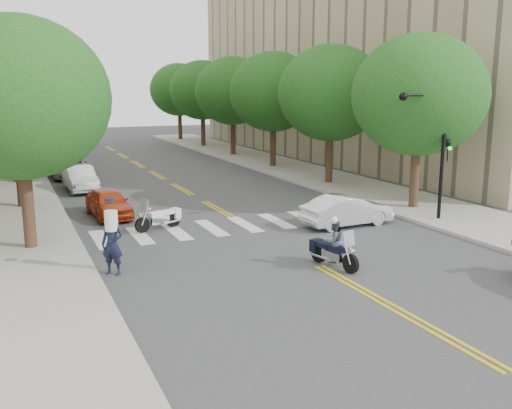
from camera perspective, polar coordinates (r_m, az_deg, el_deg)
ground at (r=19.50m, az=6.34°, el=-6.17°), size 140.00×140.00×0.00m
sidewalk_left at (r=38.44m, az=-23.75°, el=1.94°), size 5.00×60.00×0.15m
sidewalk_right at (r=42.85m, az=2.54°, el=3.85°), size 5.00×60.00×0.15m
building_right at (r=55.16m, az=16.87°, el=16.52°), size 26.00×44.00×22.00m
tree_l_0 at (r=21.99m, az=-22.63°, el=9.77°), size 6.40×6.40×8.45m
tree_l_1 at (r=29.99m, az=-23.10°, el=10.04°), size 6.40×6.40×8.45m
tree_l_2 at (r=37.99m, az=-23.37°, el=10.19°), size 6.40×6.40×8.45m
tree_l_3 at (r=45.98m, az=-23.55°, el=10.29°), size 6.40×6.40×8.45m
tree_l_4 at (r=53.98m, az=-23.68°, el=10.36°), size 6.40×6.40×8.45m
tree_l_5 at (r=61.98m, az=-23.77°, el=10.41°), size 6.40×6.40×8.45m
tree_r_0 at (r=28.56m, az=16.01°, el=10.47°), size 6.40×6.40×8.45m
tree_r_1 at (r=35.09m, az=7.51°, el=10.98°), size 6.40×6.40×8.45m
tree_r_2 at (r=42.13m, az=1.74°, el=11.20°), size 6.40×6.40×8.45m
tree_r_3 at (r=49.47m, az=-2.36°, el=11.28°), size 6.40×6.40×8.45m
tree_r_4 at (r=56.98m, az=-5.38°, el=11.30°), size 6.40×6.40×8.45m
tree_r_5 at (r=64.61m, az=-7.70°, el=11.30°), size 6.40×6.40×8.45m
traffic_signal_pole at (r=26.05m, az=17.47°, el=6.26°), size 2.82×0.42×6.00m
motorcycle_police at (r=19.29m, az=7.67°, el=-3.98°), size 0.83×2.14×1.75m
motorcycle_parked at (r=24.53m, az=-9.40°, el=-1.30°), size 2.14×1.04×1.43m
officer_standing at (r=18.88m, az=-14.17°, el=-3.85°), size 0.88×0.84×2.03m
convertible at (r=25.06m, az=9.11°, el=-0.59°), size 4.19×1.67×1.36m
parked_car_a at (r=27.25m, az=-14.53°, el=0.15°), size 1.84×4.01×1.33m
parked_car_b at (r=34.61m, az=-17.17°, el=2.49°), size 1.66×4.35×1.42m
parked_car_c at (r=40.02m, az=-18.19°, el=3.62°), size 2.56×5.20×1.42m
parked_car_d at (r=41.05m, az=-17.85°, el=3.74°), size 2.17×4.56×1.28m
parked_car_e at (r=50.20m, az=-19.04°, el=5.06°), size 1.59×3.88×1.32m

